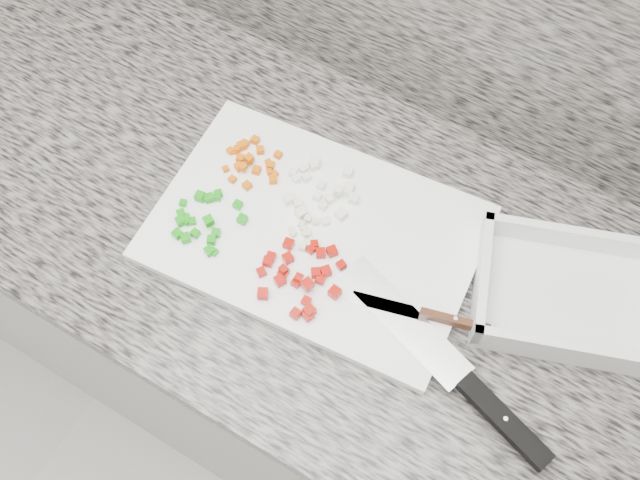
% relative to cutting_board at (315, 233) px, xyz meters
% --- Properties ---
extents(cabinet, '(3.92, 0.62, 0.86)m').
position_rel_cutting_board_xyz_m(cabinet, '(-0.06, 0.01, -0.48)').
color(cabinet, silver).
rests_on(cabinet, ground).
extents(countertop, '(3.96, 0.64, 0.04)m').
position_rel_cutting_board_xyz_m(countertop, '(-0.06, 0.01, -0.03)').
color(countertop, slate).
rests_on(countertop, cabinet).
extents(cutting_board, '(0.51, 0.36, 0.02)m').
position_rel_cutting_board_xyz_m(cutting_board, '(0.00, 0.00, 0.00)').
color(cutting_board, white).
rests_on(cutting_board, countertop).
extents(carrot_pile, '(0.10, 0.09, 0.02)m').
position_rel_cutting_board_xyz_m(carrot_pile, '(-0.15, 0.05, 0.01)').
color(carrot_pile, '#D55C04').
rests_on(carrot_pile, cutting_board).
extents(onion_pile, '(0.12, 0.12, 0.02)m').
position_rel_cutting_board_xyz_m(onion_pile, '(-0.02, 0.06, 0.02)').
color(onion_pile, white).
rests_on(onion_pile, cutting_board).
extents(green_pepper_pile, '(0.11, 0.11, 0.02)m').
position_rel_cutting_board_xyz_m(green_pepper_pile, '(-0.15, -0.07, 0.01)').
color(green_pepper_pile, '#12930D').
rests_on(green_pepper_pile, cutting_board).
extents(red_pepper_pile, '(0.13, 0.13, 0.02)m').
position_rel_cutting_board_xyz_m(red_pepper_pile, '(0.02, -0.08, 0.02)').
color(red_pepper_pile, '#A70A02').
rests_on(red_pepper_pile, cutting_board).
extents(garlic_pile, '(0.05, 0.06, 0.01)m').
position_rel_cutting_board_xyz_m(garlic_pile, '(-0.01, -0.01, 0.01)').
color(garlic_pile, beige).
rests_on(garlic_pile, cutting_board).
extents(chef_knife, '(0.37, 0.16, 0.02)m').
position_rel_cutting_board_xyz_m(chef_knife, '(0.30, -0.10, 0.01)').
color(chef_knife, silver).
rests_on(chef_knife, cutting_board).
extents(paring_knife, '(0.19, 0.07, 0.02)m').
position_rel_cutting_board_xyz_m(paring_knife, '(0.22, -0.04, 0.01)').
color(paring_knife, silver).
rests_on(paring_knife, cutting_board).
extents(tray, '(0.31, 0.27, 0.06)m').
position_rel_cutting_board_xyz_m(tray, '(0.37, 0.09, 0.01)').
color(tray, silver).
rests_on(tray, countertop).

